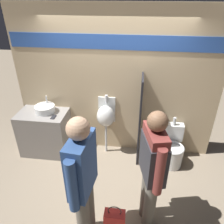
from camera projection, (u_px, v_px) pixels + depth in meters
The scene contains 11 objects.
ground_plane at pixel (111, 166), 4.04m from camera, with size 16.00×16.00×0.00m, color gray.
display_wall at pixel (115, 85), 3.89m from camera, with size 3.65×0.07×2.70m.
sink_counter at pixel (45, 132), 4.22m from camera, with size 0.90×0.57×0.86m.
sink_basin at pixel (45, 109), 4.02m from camera, with size 0.37×0.37×0.27m.
cell_phone at pixel (53, 117), 3.88m from camera, with size 0.07×0.14×0.01m.
divider_near_counter at pixel (140, 121), 3.87m from camera, with size 0.03×0.48×1.64m.
urinal_near_counter at pixel (106, 116), 4.03m from camera, with size 0.33×0.30×1.19m.
toilet at pixel (172, 149), 4.00m from camera, with size 0.40×0.57×0.85m.
person_in_vest at pixel (152, 165), 2.62m from camera, with size 0.32×0.60×1.75m.
person_with_lanyard at pixel (83, 180), 2.43m from camera, with size 0.25×0.63×1.81m.
shopping_bag at pixel (115, 222), 2.85m from camera, with size 0.27×0.15×0.51m.
Camera 1 is at (0.42, -3.00, 2.86)m, focal length 35.00 mm.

